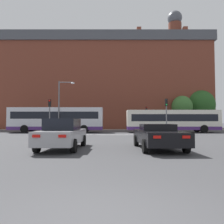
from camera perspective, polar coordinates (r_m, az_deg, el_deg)
The scene contains 15 objects.
stop_line_strip at distance 23.59m, azimuth -0.59°, elevation -5.96°, with size 9.88×0.30×0.01m, color silver.
far_pavement at distance 38.22m, azimuth -0.42°, elevation -4.64°, with size 70.98×2.50×0.01m, color #A09B91.
brick_civic_building at distance 48.00m, azimuth -3.20°, elevation 7.22°, with size 44.91×13.77×25.85m.
car_saloon_left at distance 11.68m, azimuth -12.83°, elevation -5.57°, with size 2.00×4.64×1.57m.
car_roadster_right at distance 11.62m, azimuth 11.76°, elevation -6.16°, with size 2.18×4.80×1.29m.
bus_crossing_lead at distance 29.85m, azimuth 15.29°, elevation -2.16°, with size 11.95×2.64×2.91m.
bus_crossing_trailing at distance 29.66m, azimuth -14.39°, elevation -1.82°, with size 12.12×2.68×3.23m.
traffic_light_far_right at distance 38.08m, azimuth 8.84°, elevation -0.57°, with size 0.26×0.31×4.00m.
traffic_light_far_left at distance 37.90m, azimuth -9.74°, elevation -0.89°, with size 0.26×0.31×3.64m.
traffic_light_near_left at distance 24.65m, azimuth -16.14°, elevation 0.32°, with size 0.26×0.31×3.84m.
traffic_light_near_right at distance 24.67m, azimuth 13.88°, elevation 0.44°, with size 0.26×0.31×3.94m.
street_lamp_junction at distance 28.20m, azimuth -13.12°, elevation 2.87°, with size 2.05×0.36×6.54m.
pedestrian_waiting at distance 39.36m, azimuth 7.43°, elevation -3.05°, with size 0.27×0.42×1.77m.
tree_by_building at distance 44.60m, azimuth 22.00°, elevation 1.72°, with size 5.28×5.28×7.36m.
tree_kerbside at distance 41.09m, azimuth 17.69°, elevation 1.35°, with size 3.69×3.69×6.06m.
Camera 1 is at (0.18, -2.88, 1.42)m, focal length 35.00 mm.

